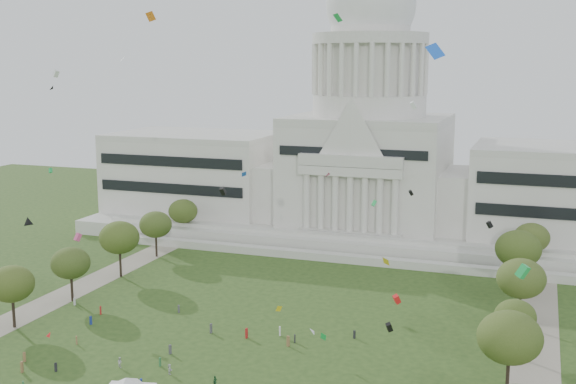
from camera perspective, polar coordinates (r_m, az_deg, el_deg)
name	(u,v)px	position (r m, az deg, el deg)	size (l,w,h in m)	color
capitol	(368,158)	(208.30, 6.31, 2.67)	(160.00, 64.50, 91.30)	beige
path_left	(45,305)	(158.90, -18.65, -8.42)	(8.00, 160.00, 0.04)	gray
path_right	(535,369)	(127.43, 18.92, -13.12)	(8.00, 160.00, 0.04)	gray
row_tree_l_2	(12,284)	(145.29, -21.00, -6.80)	(8.42, 8.42, 11.97)	black
row_tree_r_2	(510,338)	(112.23, 17.12, -10.94)	(9.55, 9.55, 13.58)	black
row_tree_l_3	(71,263)	(157.22, -16.81, -5.40)	(8.12, 8.12, 11.55)	black
row_tree_r_3	(515,317)	(129.13, 17.52, -9.36)	(7.01, 7.01, 9.98)	black
row_tree_l_4	(119,238)	(171.65, -13.19, -3.53)	(9.29, 9.29, 13.21)	black
row_tree_r_4	(521,279)	(143.29, 17.95, -6.52)	(9.19, 9.19, 13.06)	black
row_tree_l_5	(156,225)	(187.88, -10.42, -2.55)	(8.33, 8.33, 11.85)	black
row_tree_r_5	(518,249)	(162.60, 17.74, -4.31)	(9.82, 9.82, 13.96)	black
row_tree_l_6	(183,211)	(204.19, -8.30, -1.51)	(8.19, 8.19, 11.64)	black
row_tree_r_6	(532,238)	(180.34, 18.70, -3.43)	(8.42, 8.42, 11.97)	black
person_4	(215,382)	(114.97, -5.79, -14.69)	(1.14, 0.62, 1.95)	#33723F
person_5	(170,369)	(120.41, -9.34, -13.65)	(1.60, 0.63, 1.72)	silver
person_8	(120,362)	(124.53, -13.14, -12.96)	(0.83, 0.51, 1.71)	silver
distant_crowd	(161,349)	(128.40, -9.99, -12.12)	(66.56, 39.46, 1.90)	olive
kite_swarm	(208,226)	(108.99, -6.35, -2.73)	(91.60, 101.58, 56.05)	black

